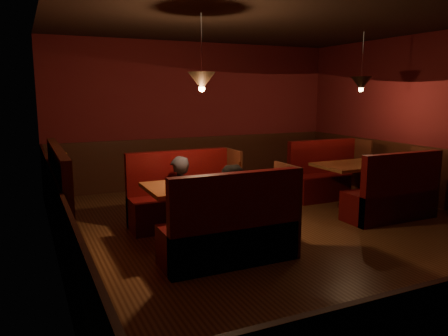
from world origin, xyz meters
name	(u,v)px	position (x,y,z in m)	size (l,w,h in m)	color
room	(272,158)	(-0.28, 0.05, 1.05)	(6.02, 7.02, 2.92)	#41210F
main_table	(204,197)	(-1.22, 0.16, 0.59)	(1.43, 0.87, 1.00)	brown
main_bench_far	(184,202)	(-1.20, 0.98, 0.34)	(1.58, 0.56, 1.08)	black
main_bench_near	(233,234)	(-1.20, -0.65, 0.34)	(1.58, 0.56, 1.08)	black
second_table	(356,175)	(1.72, 0.65, 0.56)	(1.33, 0.85, 0.75)	brown
second_bench_far	(327,179)	(1.75, 1.44, 0.33)	(1.47, 0.55, 1.05)	black
second_bench_near	(394,198)	(1.75, -0.14, 0.33)	(1.47, 0.55, 1.05)	black
diner_a	(179,181)	(-1.33, 0.81, 0.70)	(0.51, 0.33, 1.40)	#24222A
diner_b	(235,195)	(-1.04, -0.39, 0.72)	(0.70, 0.54, 1.43)	black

